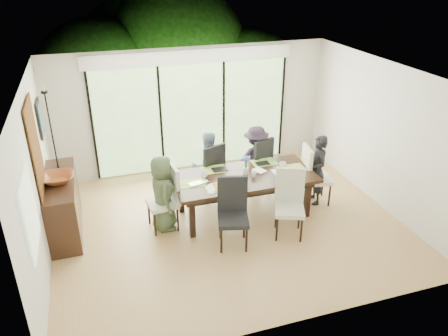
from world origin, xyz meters
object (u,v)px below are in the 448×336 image
object	(u,v)px
sideboard	(63,205)
chair_near_left	(233,215)
person_left_end	(163,193)
cup_c	(283,165)
cup_a	(204,175)
bowl	(58,178)
person_far_left	(207,165)
chair_near_right	(290,205)
table_top	(244,177)
chair_left_end	(162,199)
vase	(246,171)
laptop	(200,184)
chair_far_right	(255,163)
chair_far_left	(207,170)
cup_b	(254,174)
chair_right_end	(318,175)
person_right_end	(317,170)
person_far_right	(255,159)

from	to	relation	value
sideboard	chair_near_left	bearing A→B (deg)	-26.96
person_left_end	cup_c	xyz separation A→B (m)	(2.28, 0.10, 0.16)
cup_a	bowl	xyz separation A→B (m)	(-2.43, 0.22, 0.20)
person_far_left	chair_near_right	bearing A→B (deg)	115.31
chair_near_right	person_left_end	size ratio (longest dim) A/B	0.85
table_top	cup_c	size ratio (longest dim) A/B	19.35
cup_c	bowl	distance (m)	3.95
table_top	chair_left_end	xyz separation A→B (m)	(-1.50, 0.00, -0.18)
vase	laptop	distance (m)	0.91
chair_near_right	laptop	distance (m)	1.57
chair_near_right	cup_a	world-z (taller)	chair_near_right
chair_left_end	vase	distance (m)	1.58
bowl	chair_near_left	bearing A→B (deg)	-25.21
person_far_left	bowl	size ratio (longest dim) A/B	2.63
chair_near_left	chair_near_right	xyz separation A→B (m)	(1.00, 0.00, 0.00)
table_top	chair_near_right	world-z (taller)	chair_near_right
chair_far_right	chair_near_left	bearing A→B (deg)	35.89
chair_far_left	sideboard	world-z (taller)	chair_far_left
cup_b	bowl	xyz separation A→B (m)	(-3.28, 0.47, 0.20)
chair_right_end	chair_near_right	bearing A→B (deg)	141.72
person_right_end	chair_far_left	bearing A→B (deg)	-106.52
chair_near_left	cup_a	bearing A→B (deg)	115.88
person_left_end	sideboard	xyz separation A→B (m)	(-1.65, 0.47, -0.19)
chair_far_right	person_right_end	xyz separation A→B (m)	(0.93, -0.85, 0.10)
cup_b	cup_c	xyz separation A→B (m)	(0.65, 0.20, 0.00)
chair_far_left	chair_near_left	xyz separation A→B (m)	(-0.05, -1.72, 0.00)
chair_far_left	laptop	world-z (taller)	chair_far_left
table_top	person_far_left	size ratio (longest dim) A/B	1.86
laptop	cup_c	size ratio (longest dim) A/B	2.66
cup_a	cup_b	distance (m)	0.89
laptop	chair_near_right	bearing A→B (deg)	-43.38
chair_near_left	vase	bearing A→B (deg)	73.91
chair_far_left	vase	bearing A→B (deg)	99.83
chair_far_right	sideboard	size ratio (longest dim) A/B	0.67
chair_far_right	cup_b	size ratio (longest dim) A/B	11.00
chair_near_left	person_far_left	xyz separation A→B (m)	(0.05, 1.70, 0.10)
chair_left_end	bowl	bearing A→B (deg)	-108.37
chair_far_left	person_left_end	world-z (taller)	person_left_end
chair_near_left	person_far_right	world-z (taller)	person_far_right
person_right_end	bowl	xyz separation A→B (m)	(-4.61, 0.37, 0.36)
cup_c	cup_a	bearing A→B (deg)	178.09
person_left_end	cup_c	world-z (taller)	person_left_end
person_left_end	cup_a	xyz separation A→B (m)	(0.78, 0.15, 0.16)
chair_right_end	chair_far_left	xyz separation A→B (m)	(-1.95, 0.85, 0.00)
chair_near_left	laptop	xyz separation A→B (m)	(-0.35, 0.77, 0.23)
chair_far_right	chair_near_right	size ratio (longest dim) A/B	1.00
chair_near_left	chair_far_left	bearing A→B (deg)	103.12
table_top	laptop	xyz separation A→B (m)	(-0.85, -0.10, 0.05)
chair_near_left	cup_c	size ratio (longest dim) A/B	8.87
table_top	chair_left_end	bearing A→B (deg)	180.00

